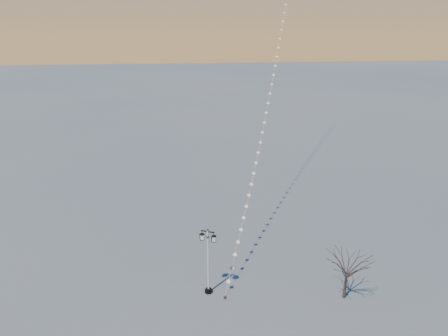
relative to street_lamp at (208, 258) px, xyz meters
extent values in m
plane|color=#575958|center=(-0.14, -2.11, -2.60)|extent=(300.00, 300.00, 0.00)
cylinder|color=black|center=(0.00, 0.00, -2.53)|extent=(0.52, 0.52, 0.15)
cylinder|color=black|center=(0.00, 0.00, -2.39)|extent=(0.37, 0.37, 0.13)
cylinder|color=silver|center=(0.00, 0.00, -0.13)|extent=(0.12, 0.12, 4.38)
cylinder|color=black|center=(0.00, 0.00, 1.55)|extent=(0.19, 0.19, 0.06)
cube|color=black|center=(0.00, 0.00, 1.92)|extent=(0.83, 0.42, 0.06)
sphere|color=black|center=(0.00, 0.00, 2.03)|extent=(0.13, 0.13, 0.13)
pyramid|color=black|center=(-0.36, 0.16, 1.78)|extent=(0.41, 0.41, 0.13)
cube|color=beige|center=(-0.36, 0.16, 1.49)|extent=(0.24, 0.24, 0.32)
cube|color=black|center=(-0.36, 0.16, 1.32)|extent=(0.28, 0.28, 0.04)
pyramid|color=black|center=(0.36, -0.16, 1.78)|extent=(0.41, 0.41, 0.13)
cube|color=beige|center=(0.36, -0.16, 1.49)|extent=(0.24, 0.24, 0.32)
cube|color=black|center=(0.36, -0.16, 1.32)|extent=(0.28, 0.28, 0.04)
cone|color=#322722|center=(8.70, -1.52, -1.64)|extent=(0.23, 0.23, 1.91)
cylinder|color=#34281B|center=(1.00, -0.77, -2.51)|extent=(0.18, 0.18, 0.18)
cylinder|color=black|center=(1.00, -0.77, -2.49)|extent=(0.03, 0.03, 0.22)
cone|color=orange|center=(7.34, 15.85, 10.91)|extent=(0.07, 0.07, 0.25)
cylinder|color=white|center=(1.00, -0.77, -2.07)|extent=(0.01, 0.01, 0.71)
camera|label=1|loc=(-1.52, -22.86, 14.49)|focal=33.13mm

